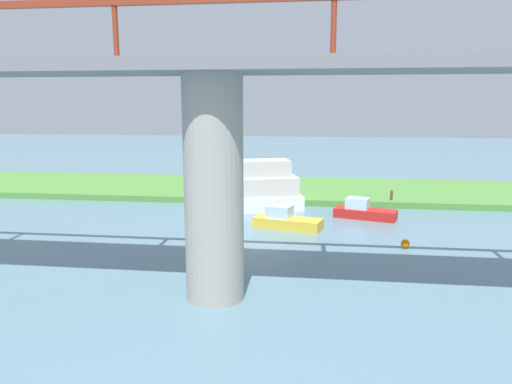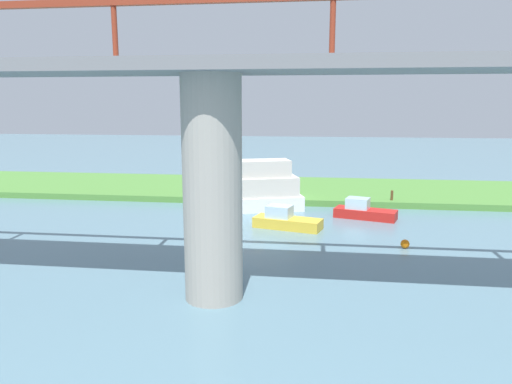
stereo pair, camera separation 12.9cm
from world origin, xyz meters
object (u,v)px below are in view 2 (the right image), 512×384
marker_buoy (405,244)px  mooring_post (392,195)px  bridge_pylon (213,190)px  riverboat_paddlewheel (363,211)px  motorboat_red (286,220)px  person_on_bank (288,186)px  pontoon_yellow (252,190)px

marker_buoy → mooring_post: bearing=-94.3°
bridge_pylon → riverboat_paddlewheel: size_ratio=2.03×
mooring_post → motorboat_red: 11.04m
person_on_bank → motorboat_red: bearing=93.1°
pontoon_yellow → riverboat_paddlewheel: pontoon_yellow is taller
pontoon_yellow → riverboat_paddlewheel: bearing=168.6°
person_on_bank → mooring_post: person_on_bank is taller
riverboat_paddlewheel → marker_buoy: bearing=103.6°
bridge_pylon → mooring_post: bridge_pylon is taller
mooring_post → motorboat_red: (7.83, 7.77, -0.36)m
mooring_post → riverboat_paddlewheel: bearing=59.4°
pontoon_yellow → riverboat_paddlewheel: (-8.22, 1.66, -1.04)m
pontoon_yellow → bridge_pylon: bearing=92.6°
mooring_post → riverboat_paddlewheel: riverboat_paddlewheel is taller
bridge_pylon → motorboat_red: (-2.17, -11.76, -4.07)m
bridge_pylon → marker_buoy: size_ratio=18.39×
mooring_post → riverboat_paddlewheel: (2.55, 4.31, -0.38)m
bridge_pylon → pontoon_yellow: bridge_pylon is taller
marker_buoy → person_on_bank: bearing=-59.7°
marker_buoy → motorboat_red: bearing=-27.0°
motorboat_red → person_on_bank: bearing=-86.9°
person_on_bank → motorboat_red: (-0.50, 9.24, -0.68)m
pontoon_yellow → marker_buoy: bearing=138.8°
motorboat_red → marker_buoy: 7.84m
person_on_bank → riverboat_paddlewheel: bearing=135.0°
pontoon_yellow → riverboat_paddlewheel: 8.45m
motorboat_red → marker_buoy: motorboat_red is taller
mooring_post → pontoon_yellow: pontoon_yellow is taller
bridge_pylon → riverboat_paddlewheel: bearing=-116.1°
person_on_bank → marker_buoy: person_on_bank is taller
riverboat_paddlewheel → mooring_post: bearing=-120.6°
motorboat_red → pontoon_yellow: bearing=-60.1°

